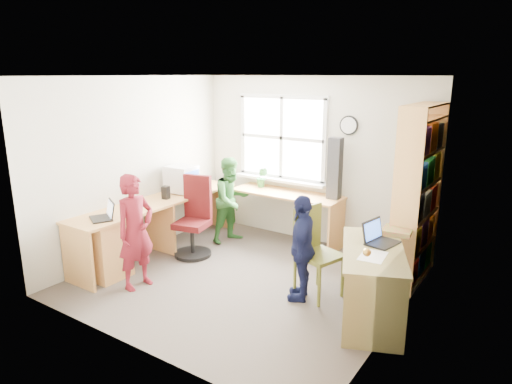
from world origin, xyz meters
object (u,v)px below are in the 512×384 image
l_desk (149,231)px  bookshelf (417,199)px  person_navy (302,248)px  crt_monitor (181,179)px  cd_tower (335,169)px  potted_plant (262,177)px  laptop_left (105,215)px  person_green (232,200)px  right_desk (372,268)px  person_red (136,232)px  wooden_chair (315,248)px  laptop_right (378,238)px  swivel_chair (194,221)px

l_desk → bookshelf: (2.96, 1.47, 0.55)m
person_navy → crt_monitor: bearing=-125.6°
cd_tower → potted_plant: bearing=-179.7°
crt_monitor → cd_tower: 2.19m
laptop_left → person_green: person_green is taller
l_desk → person_green: size_ratio=2.34×
right_desk → laptop_left: 3.12m
right_desk → bookshelf: 1.25m
l_desk → person_red: size_ratio=2.19×
bookshelf → potted_plant: size_ratio=6.73×
laptop_left → person_green: 1.92m
bookshelf → l_desk: bearing=-153.6°
l_desk → right_desk: 2.88m
wooden_chair → person_red: size_ratio=0.75×
laptop_right → potted_plant: size_ratio=1.23×
crt_monitor → l_desk: bearing=-79.1°
wooden_chair → person_red: person_red is taller
crt_monitor → person_red: (0.58, -1.41, -0.28)m
bookshelf → laptop_right: 0.99m
crt_monitor → person_green: 0.79m
l_desk → right_desk: size_ratio=2.09×
l_desk → laptop_left: size_ratio=7.42×
bookshelf → swivel_chair: size_ratio=1.93×
laptop_left → person_green: size_ratio=0.32×
bookshelf → crt_monitor: size_ratio=5.00×
person_red → laptop_left: bearing=97.4°
cd_tower → laptop_left: bearing=-129.3°
crt_monitor → laptop_left: 1.45m
crt_monitor → laptop_left: (0.10, -1.44, -0.15)m
laptop_right → laptop_left: bearing=121.3°
laptop_right → person_navy: bearing=118.3°
laptop_left → person_red: (0.49, 0.03, -0.13)m
crt_monitor → person_green: person_green is taller
laptop_right → potted_plant: 2.59m
person_red → person_navy: size_ratio=1.13×
l_desk → right_desk: l_desk is taller
right_desk → crt_monitor: bearing=146.8°
swivel_chair → person_green: (0.12, 0.69, 0.16)m
crt_monitor → laptop_right: size_ratio=1.09×
l_desk → laptop_right: laptop_right is taller
laptop_right → person_green: 2.60m
right_desk → person_green: person_green is taller
l_desk → person_navy: 2.11m
right_desk → potted_plant: 2.74m
wooden_chair → laptop_right: 0.74m
swivel_chair → cd_tower: cd_tower is taller
cd_tower → laptop_right: bearing=-50.8°
bookshelf → person_navy: bearing=-126.2°
swivel_chair → potted_plant: (0.33, 1.18, 0.44)m
person_red → swivel_chair: bearing=9.4°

